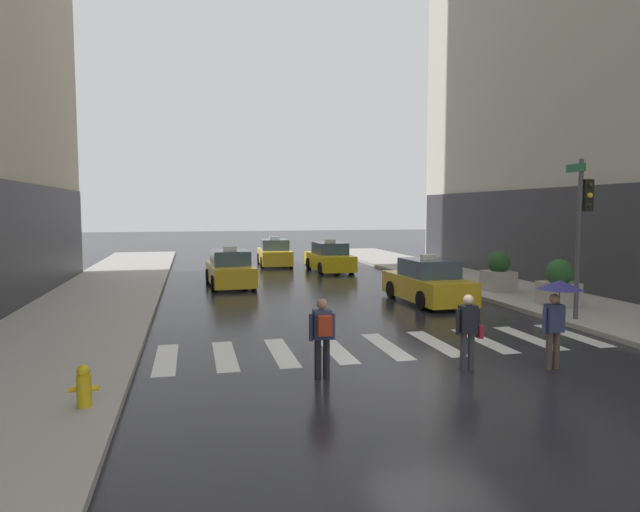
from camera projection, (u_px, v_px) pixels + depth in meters
name	position (u px, v px, depth m)	size (l,w,h in m)	color
ground_plane	(438.00, 382.00, 11.09)	(160.00, 160.00, 0.00)	black
crosswalk_markings	(387.00, 346.00, 14.00)	(11.30, 2.80, 0.01)	silver
traffic_light_pole	(582.00, 216.00, 16.51)	(0.44, 0.84, 4.80)	#47474C
taxi_lead	(428.00, 283.00, 20.55)	(2.06, 4.60, 1.80)	gold
taxi_second	(230.00, 270.00, 25.01)	(2.11, 4.62, 1.80)	gold
taxi_third	(330.00, 258.00, 30.93)	(2.04, 4.59, 1.80)	yellow
taxi_fourth	(274.00, 254.00, 34.18)	(2.09, 4.61, 1.80)	gold
pedestrian_with_umbrella	(558.00, 300.00, 11.90)	(0.96, 0.96, 1.94)	#473D33
pedestrian_with_backpack	(323.00, 332.00, 11.23)	(0.55, 0.43, 1.65)	black
pedestrian_with_handbag	(468.00, 328.00, 11.80)	(0.61, 0.24, 1.65)	#333338
fire_hydrant	(84.00, 386.00, 9.26)	(0.48, 0.24, 0.72)	gold
planter_near_corner	(559.00, 284.00, 19.09)	(1.10, 1.10, 1.60)	#A8A399
planter_mid_block	(498.00, 273.00, 22.58)	(1.10, 1.10, 1.60)	#A8A399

